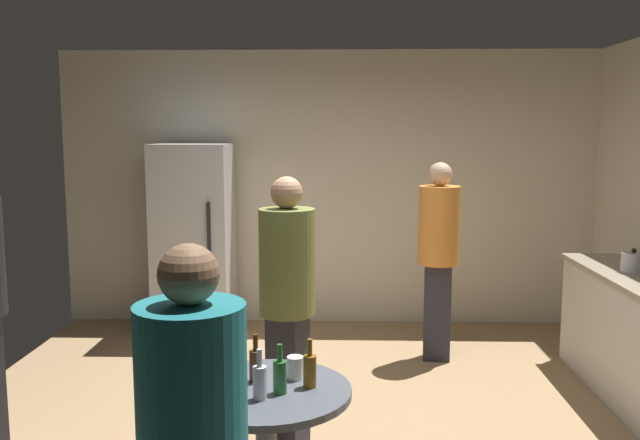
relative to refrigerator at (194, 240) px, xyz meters
name	(u,v)px	position (x,y,z in m)	size (l,w,h in m)	color
wall_back	(330,189)	(1.28, 0.43, 0.45)	(5.32, 0.06, 2.70)	silver
refrigerator	(194,240)	(0.00, 0.00, 0.00)	(0.70, 0.68, 1.80)	silver
kettle	(634,262)	(3.51, -1.36, 0.07)	(0.24, 0.17, 0.18)	#B2B2B7
foreground_table	(266,410)	(1.04, -3.23, -0.27)	(0.80, 0.80, 0.73)	#4C515B
beer_bottle_amber	(310,370)	(1.24, -3.21, -0.08)	(0.06, 0.06, 0.23)	#8C5919
beer_bottle_brown	(256,364)	(0.98, -3.14, -0.08)	(0.06, 0.06, 0.23)	#593314
beer_bottle_green	(280,376)	(1.11, -3.29, -0.08)	(0.06, 0.06, 0.23)	#26662D
beer_bottle_clear	(260,381)	(1.02, -3.36, -0.08)	(0.06, 0.06, 0.23)	silver
plastic_cup_white	(295,368)	(1.16, -3.11, -0.11)	(0.08, 0.08, 0.11)	white
person_in_olive_shirt	(287,290)	(1.06, -2.25, 0.07)	(0.46, 0.46, 1.65)	#2D2D38
person_in_orange_shirt	(439,246)	(2.20, -0.71, 0.07)	(0.38, 0.38, 1.67)	#2D2D38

